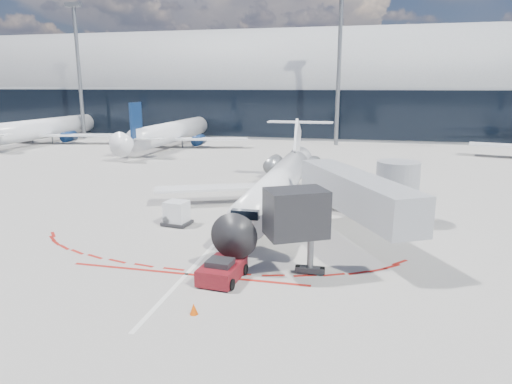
% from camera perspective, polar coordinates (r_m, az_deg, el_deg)
% --- Properties ---
extents(ground, '(260.00, 260.00, 0.00)m').
position_cam_1_polar(ground, '(36.59, -2.12, -3.23)').
color(ground, gray).
rests_on(ground, ground).
extents(apron_centerline, '(0.25, 40.00, 0.01)m').
position_cam_1_polar(apron_centerline, '(38.45, -1.35, -2.40)').
color(apron_centerline, silver).
rests_on(apron_centerline, ground).
extents(apron_stop_bar, '(14.00, 0.25, 0.01)m').
position_cam_1_polar(apron_stop_bar, '(26.30, -8.68, -10.10)').
color(apron_stop_bar, maroon).
rests_on(apron_stop_bar, ground).
extents(terminal_building, '(150.00, 24.15, 24.00)m').
position_cam_1_polar(terminal_building, '(99.31, 7.75, 12.03)').
color(terminal_building, '#94979A').
rests_on(terminal_building, ground).
extents(jet_bridge, '(10.03, 15.20, 4.90)m').
position_cam_1_polar(jet_bridge, '(31.75, 13.71, -0.54)').
color(jet_bridge, gray).
rests_on(jet_bridge, ground).
extents(light_mast_west, '(0.70, 0.70, 25.00)m').
position_cam_1_polar(light_mast_west, '(98.18, -21.23, 13.59)').
color(light_mast_west, slate).
rests_on(light_mast_west, ground).
extents(light_mast_centre, '(0.70, 0.70, 25.00)m').
position_cam_1_polar(light_mast_centre, '(82.03, 10.30, 14.50)').
color(light_mast_centre, slate).
rests_on(light_mast_centre, ground).
extents(regional_jet, '(22.68, 27.97, 7.00)m').
position_cam_1_polar(regional_jet, '(38.88, 3.04, 1.30)').
color(regional_jet, white).
rests_on(regional_jet, ground).
extents(pushback_tug, '(2.31, 4.92, 1.26)m').
position_cam_1_polar(pushback_tug, '(25.15, -4.27, -9.73)').
color(pushback_tug, '#540C14').
rests_on(pushback_tug, ground).
extents(ramp_worker, '(0.68, 0.46, 1.81)m').
position_cam_1_polar(ramp_worker, '(26.21, -2.75, -7.92)').
color(ramp_worker, '#C3D716').
rests_on(ramp_worker, ground).
extents(uld_container, '(2.17, 1.91, 1.86)m').
position_cam_1_polar(uld_container, '(34.96, -9.88, -2.64)').
color(uld_container, black).
rests_on(uld_container, ground).
extents(safety_cone_left, '(0.39, 0.39, 0.55)m').
position_cam_1_polar(safety_cone_left, '(36.15, -11.31, -3.24)').
color(safety_cone_left, '#DD4B04').
rests_on(safety_cone_left, ground).
extents(safety_cone_right, '(0.39, 0.39, 0.54)m').
position_cam_1_polar(safety_cone_right, '(21.92, -7.79, -14.28)').
color(safety_cone_right, '#DD4B04').
rests_on(safety_cone_right, ground).
extents(bg_airliner_0, '(31.87, 33.74, 10.31)m').
position_cam_1_polar(bg_airliner_0, '(92.93, -25.04, 8.78)').
color(bg_airliner_0, white).
rests_on(bg_airliner_0, ground).
extents(bg_airliner_1, '(30.83, 32.64, 9.97)m').
position_cam_1_polar(bg_airliner_1, '(80.22, -10.40, 9.16)').
color(bg_airliner_1, white).
rests_on(bg_airliner_1, ground).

